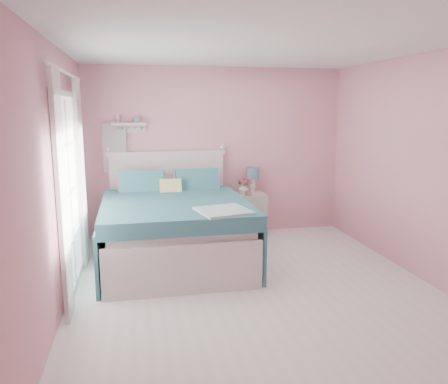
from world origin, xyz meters
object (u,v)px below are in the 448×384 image
object	(u,v)px
nightstand	(250,214)
teacup	(249,193)
table_lamp	(253,175)
vase	(243,188)
bed	(174,228)

from	to	relation	value
nightstand	teacup	xyz separation A→B (m)	(-0.06, -0.15, 0.37)
nightstand	table_lamp	bearing A→B (deg)	53.28
nightstand	vase	distance (m)	0.43
table_lamp	teacup	bearing A→B (deg)	-118.13
teacup	vase	bearing A→B (deg)	102.07
table_lamp	bed	bearing A→B (deg)	-143.13
bed	nightstand	bearing A→B (deg)	35.01
teacup	table_lamp	bearing A→B (deg)	61.87
nightstand	bed	bearing A→B (deg)	-144.30
table_lamp	teacup	size ratio (longest dim) A/B	4.20
vase	nightstand	bearing A→B (deg)	-15.58
bed	vase	xyz separation A→B (m)	(1.16, 0.93, 0.32)
bed	teacup	xyz separation A→B (m)	(1.20, 0.75, 0.28)
table_lamp	teacup	world-z (taller)	table_lamp
bed	table_lamp	world-z (taller)	bed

